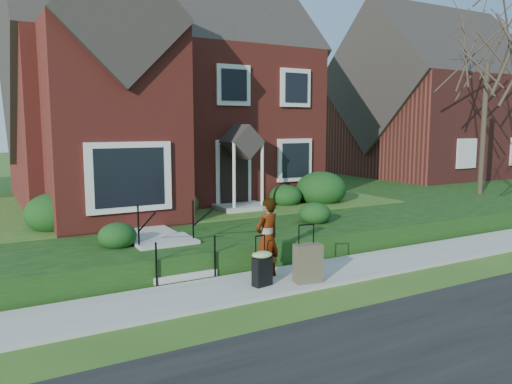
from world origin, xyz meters
TOP-DOWN VIEW (x-y plane):
  - ground at (0.00, 0.00)m, footprint 120.00×120.00m
  - sidewalk at (0.00, 0.00)m, footprint 60.00×1.60m
  - terrace at (4.00, 10.90)m, footprint 44.00×20.00m
  - walkway at (-2.50, 5.00)m, footprint 1.20×6.00m
  - main_house at (-0.21, 9.61)m, footprint 10.40×10.20m
  - neighbour_house at (16.00, 11.00)m, footprint 9.40×8.00m
  - front_steps at (-2.50, 1.84)m, footprint 1.40×2.02m
  - foundation_shrubs at (0.69, 5.08)m, footprint 10.49×4.24m
  - woman at (-0.89, 0.27)m, footprint 0.71×0.55m
  - suitcase_black at (-1.28, -0.20)m, footprint 0.49×0.43m
  - suitcase_olive at (-0.34, -0.46)m, footprint 0.60×0.40m
  - tree_gap at (11.22, 4.09)m, footprint 5.53×5.53m

SIDE VIEW (x-z plane):
  - ground at x=0.00m, z-range 0.00..0.00m
  - sidewalk at x=0.00m, z-range 0.00..0.08m
  - terrace at x=4.00m, z-range 0.00..0.60m
  - front_steps at x=-2.50m, z-range -0.28..1.22m
  - suitcase_black at x=-1.28m, z-range -0.04..1.00m
  - suitcase_olive at x=-0.34m, z-range -0.12..1.09m
  - walkway at x=-2.50m, z-range 0.60..0.66m
  - woman at x=-0.89m, z-range 0.08..1.79m
  - foundation_shrubs at x=0.69m, z-range 0.50..1.74m
  - neighbour_house at x=16.00m, z-range 0.65..9.85m
  - main_house at x=-0.21m, z-range 0.56..9.96m
  - tree_gap at x=11.22m, z-range 2.18..10.08m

